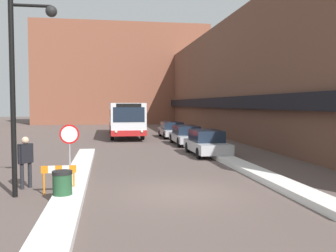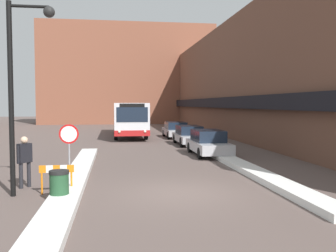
% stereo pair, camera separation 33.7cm
% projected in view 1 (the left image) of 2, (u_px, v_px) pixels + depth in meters
% --- Properties ---
extents(ground_plane, '(160.00, 160.00, 0.00)m').
position_uv_depth(ground_plane, '(183.00, 193.00, 12.30)').
color(ground_plane, brown).
extents(building_row_right, '(5.50, 60.00, 10.13)m').
position_uv_depth(building_row_right, '(232.00, 83.00, 37.27)').
color(building_row_right, brown).
rests_on(building_row_right, ground_plane).
extents(building_backdrop_far, '(26.00, 8.00, 14.83)m').
position_uv_depth(building_backdrop_far, '(122.00, 75.00, 57.70)').
color(building_backdrop_far, brown).
rests_on(building_backdrop_far, ground_plane).
extents(snow_bank_left, '(0.90, 17.48, 0.24)m').
position_uv_depth(snow_bank_left, '(76.00, 180.00, 13.86)').
color(snow_bank_left, silver).
rests_on(snow_bank_left, ground_plane).
extents(snow_bank_right, '(0.90, 14.10, 0.24)m').
position_uv_depth(snow_bank_right, '(248.00, 169.00, 16.18)').
color(snow_bank_right, silver).
rests_on(snow_bank_right, ground_plane).
extents(city_bus, '(2.74, 12.01, 3.01)m').
position_uv_depth(city_bus, '(125.00, 118.00, 34.05)').
color(city_bus, silver).
rests_on(city_bus, ground_plane).
extents(parked_car_front, '(1.82, 4.43, 1.44)m').
position_uv_depth(parked_car_front, '(206.00, 143.00, 21.44)').
color(parked_car_front, '#B7B7BC').
rests_on(parked_car_front, ground_plane).
extents(parked_car_middle, '(1.83, 4.58, 1.37)m').
position_uv_depth(parked_car_middle, '(186.00, 135.00, 26.86)').
color(parked_car_middle, '#B7B7BC').
rests_on(parked_car_middle, ground_plane).
extents(parked_car_back, '(1.91, 4.62, 1.36)m').
position_uv_depth(parked_car_back, '(172.00, 130.00, 32.70)').
color(parked_car_back, '#B7B7BC').
rests_on(parked_car_back, ground_plane).
extents(stop_sign, '(0.76, 0.08, 2.13)m').
position_uv_depth(stop_sign, '(69.00, 140.00, 14.52)').
color(stop_sign, gray).
rests_on(stop_sign, ground_plane).
extents(street_lamp, '(1.46, 0.36, 6.10)m').
position_uv_depth(street_lamp, '(22.00, 76.00, 11.59)').
color(street_lamp, black).
rests_on(street_lamp, ground_plane).
extents(pedestrian, '(0.49, 0.51, 1.80)m').
position_uv_depth(pedestrian, '(26.00, 157.00, 12.91)').
color(pedestrian, '#232328').
rests_on(pedestrian, ground_plane).
extents(trash_bin, '(0.59, 0.59, 0.95)m').
position_uv_depth(trash_bin, '(62.00, 187.00, 11.06)').
color(trash_bin, '#234C2D').
rests_on(trash_bin, ground_plane).
extents(construction_barricade, '(1.10, 0.06, 0.94)m').
position_uv_depth(construction_barricade, '(59.00, 174.00, 12.06)').
color(construction_barricade, orange).
rests_on(construction_barricade, ground_plane).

